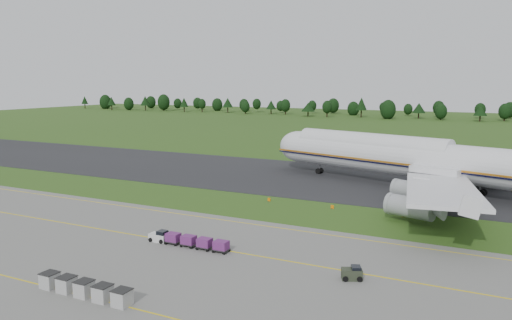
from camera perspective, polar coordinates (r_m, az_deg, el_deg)
The scene contains 10 objects.
ground at distance 85.63m, azimuth 0.07°, elevation -5.34°, with size 600.00×600.00×0.00m, color #294A16.
apron at distance 58.52m, azimuth -15.16°, elevation -12.53°, with size 300.00×52.00×0.06m, color slate.
taxiway at distance 110.84m, azimuth 6.48°, elevation -2.08°, with size 300.00×40.00×0.08m, color black.
apron_markings at distance 63.57m, azimuth -10.92°, elevation -10.59°, with size 300.00×30.20×0.01m.
tree_line at distance 296.25m, azimuth 21.51°, elevation 5.42°, with size 531.07×22.74×11.90m.
aircraft at distance 103.41m, azimuth 18.41°, elevation 0.11°, with size 75.61×70.56×21.23m.
baggage_train at distance 65.87m, azimuth -7.91°, elevation -9.10°, with size 11.83×1.51×1.45m.
utility_cart at distance 55.99m, azimuth 10.89°, elevation -12.70°, with size 2.50×2.06×1.19m.
uld_row at distance 53.78m, azimuth -19.03°, elevation -13.71°, with size 11.24×1.64×1.62m.
edge_markers at distance 85.18m, azimuth 8.72°, elevation -5.33°, with size 23.97×0.30×0.60m.
Camera 1 is at (36.63, -74.45, 21.17)m, focal length 35.00 mm.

